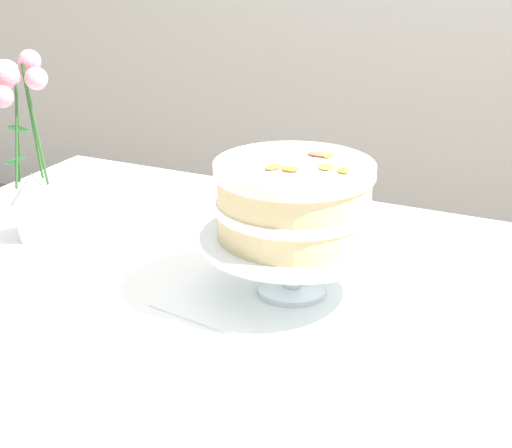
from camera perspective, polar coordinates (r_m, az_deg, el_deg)
The scene contains 5 objects.
dining_table at distance 1.21m, azimuth -2.08°, elevation -9.42°, with size 1.40×1.00×0.74m.
linen_napkin at distance 1.18m, azimuth 2.77°, elevation -5.29°, with size 0.32×0.32×0.00m, color white.
cake_stand at distance 1.15m, azimuth 2.85°, elevation -1.67°, with size 0.29×0.29×0.10m.
layer_cake at distance 1.12m, azimuth 2.93°, elevation 1.90°, with size 0.24×0.24×0.12m.
flower_vase at distance 1.40m, azimuth -17.01°, elevation 4.10°, with size 0.10×0.11×0.34m.
Camera 1 is at (0.48, -0.93, 1.28)m, focal length 51.99 mm.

